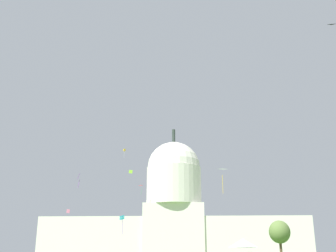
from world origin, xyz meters
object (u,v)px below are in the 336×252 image
kite_white_low (222,173)px  kite_violet_mid (79,177)px  tree_east_mid (280,232)px  kite_pink_low (68,211)px  kite_cyan_low (122,218)px  capitol_building (174,216)px  kite_black_high (331,26)px  event_tent (244,252)px  kite_red_mid (141,187)px  kite_gold_high (124,150)px  kite_lime_mid (131,172)px

kite_white_low → kite_violet_mid: 38.92m
tree_east_mid → kite_violet_mid: 61.41m
kite_pink_low → kite_cyan_low: kite_pink_low is taller
capitol_building → kite_black_high: bearing=-72.4°
event_tent → kite_black_high: bearing=-30.8°
event_tent → kite_red_mid: (-29.16, 48.94, 22.79)m
capitol_building → kite_gold_high: size_ratio=32.32×
capitol_building → kite_violet_mid: 127.90m
kite_pink_low → tree_east_mid: bearing=-141.0°
event_tent → tree_east_mid: size_ratio=0.56×
kite_white_low → kite_lime_mid: size_ratio=3.71×
tree_east_mid → kite_cyan_low: (-41.67, -30.01, 1.73)m
kite_lime_mid → kite_violet_mid: kite_lime_mid is taller
tree_east_mid → kite_red_mid: size_ratio=3.87×
event_tent → kite_white_low: (-6.56, -26.76, 13.09)m
capitol_building → kite_gold_high: bearing=-134.5°
kite_pink_low → kite_black_high: size_ratio=0.76×
tree_east_mid → kite_red_mid: 51.69m
kite_violet_mid → kite_black_high: (60.30, -6.20, 34.70)m
kite_cyan_low → kite_red_mid: (-1.63, 52.47, 15.38)m
event_tent → kite_black_high: 56.98m
tree_east_mid → kite_pink_low: (-65.81, 9.72, 7.31)m
kite_lime_mid → kite_gold_high: bearing=147.6°
event_tent → kite_pink_low: bearing=138.9°
kite_lime_mid → kite_cyan_low: kite_lime_mid is taller
kite_white_low → kite_lime_mid: kite_lime_mid is taller
kite_lime_mid → kite_violet_mid: (-9.18, -21.54, -5.48)m
kite_white_low → kite_pink_low: (-45.12, 62.96, -0.09)m
kite_black_high → kite_red_mid: 83.52m
kite_lime_mid → kite_gold_high: (-14.85, 80.75, 27.01)m
capitol_building → tree_east_mid: (33.93, -96.03, -13.55)m
kite_lime_mid → kite_violet_mid: bearing=-65.9°
kite_white_low → kite_violet_mid: bearing=-47.1°
kite_violet_mid → kite_red_mid: 54.08m
tree_east_mid → capitol_building: bearing=109.5°
event_tent → kite_white_low: size_ratio=1.62×
kite_red_mid → kite_gold_high: size_ratio=0.72×
kite_lime_mid → kite_pink_low: kite_lime_mid is taller
kite_lime_mid → event_tent: bearing=15.9°
kite_violet_mid → event_tent: bearing=-53.7°
kite_pink_low → kite_violet_mid: (13.70, -40.27, 3.72)m
kite_gold_high → kite_white_low: bearing=154.4°
kite_gold_high → kite_black_high: bearing=169.2°
kite_cyan_low → kite_gold_high: (-16.12, 101.75, 41.79)m
kite_violet_mid → kite_red_mid: bearing=20.7°
capitol_building → kite_white_low: (13.23, -149.26, -6.14)m
event_tent → kite_violet_mid: (-37.98, -4.07, 16.72)m
kite_black_high → kite_red_mid: kite_black_high is taller
kite_black_high → kite_white_low: bearing=34.7°
kite_white_low → kite_gold_high: size_ratio=0.96×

